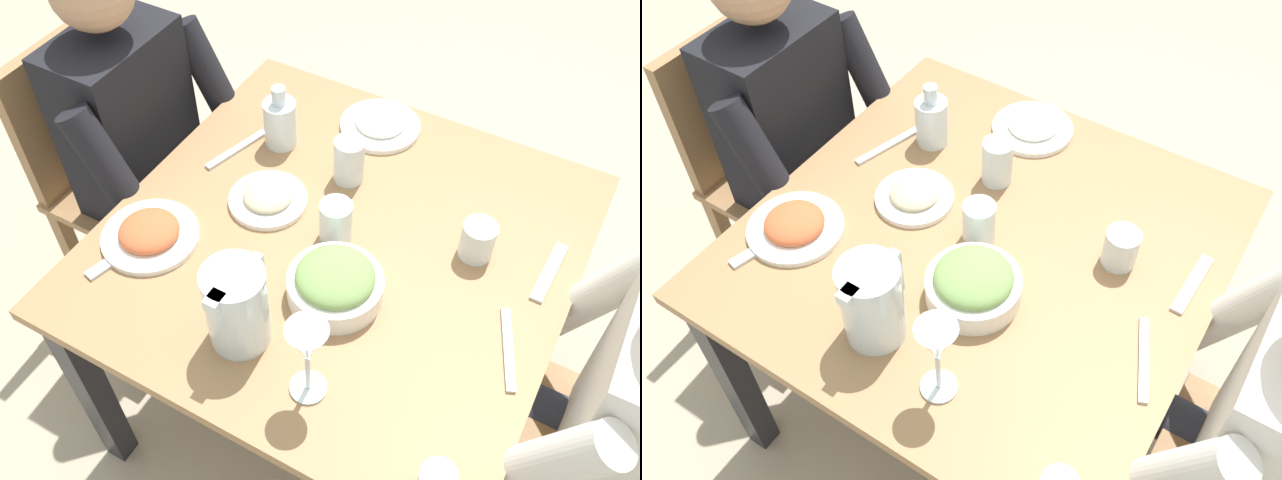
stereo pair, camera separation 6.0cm
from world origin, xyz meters
The scene contains 19 objects.
ground_plane centered at (0.00, 0.00, 0.00)m, with size 8.00×8.00×0.00m, color tan.
dining_table centered at (0.00, 0.00, 0.60)m, with size 0.98×0.98×0.70m.
chair_far centered at (0.09, 0.78, 0.49)m, with size 0.40×0.40×0.86m.
diner_near centered at (-0.09, -0.58, 0.63)m, with size 0.48×0.53×1.16m.
diner_far centered at (0.09, 0.58, 0.63)m, with size 0.48×0.53×1.16m.
water_pitcher centered at (-0.31, 0.05, 0.80)m, with size 0.16×0.12×0.19m.
salad_bowl centered at (-0.14, -0.06, 0.75)m, with size 0.20×0.20×0.09m.
plate_rice_curry centered at (-0.20, 0.36, 0.72)m, with size 0.21×0.21×0.05m.
plate_beans centered at (0.02, 0.20, 0.72)m, with size 0.18×0.18×0.04m.
plate_yoghurt centered at (0.37, 0.08, 0.72)m, with size 0.20×0.20×0.04m.
water_glass_far_right centered at (0.10, -0.27, 0.75)m, with size 0.07×0.07×0.09m, color silver.
water_glass_far_left centered at (0.00, 0.01, 0.75)m, with size 0.07×0.07×0.10m, color silver.
water_glass_near_right centered at (0.18, 0.07, 0.76)m, with size 0.07×0.07×0.11m, color silver.
wine_glass centered at (-0.35, -0.12, 0.84)m, with size 0.08×0.08×0.20m.
oil_carafe centered at (0.21, 0.28, 0.76)m, with size 0.08×0.08×0.16m.
fork_near centered at (-0.27, 0.39, 0.71)m, with size 0.17×0.03×0.01m, color silver.
knife_near centered at (0.13, 0.35, 0.71)m, with size 0.18×0.02×0.01m, color silver.
fork_far centered at (0.13, -0.43, 0.71)m, with size 0.17×0.03×0.01m, color silver.
knife_far centered at (-0.09, -0.41, 0.71)m, with size 0.18×0.02×0.01m, color silver.
Camera 2 is at (-0.84, -0.49, 1.84)m, focal length 38.62 mm.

